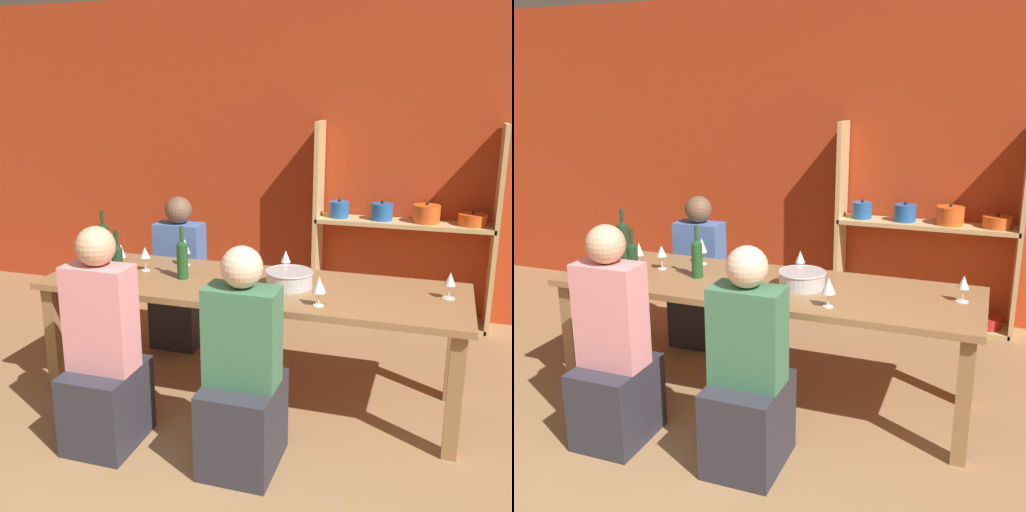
{
  "view_description": "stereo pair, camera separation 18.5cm",
  "coord_description": "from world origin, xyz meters",
  "views": [
    {
      "loc": [
        1.03,
        -1.35,
        1.91
      ],
      "look_at": [
        -0.06,
        2.09,
        0.91
      ],
      "focal_mm": 42.0,
      "sensor_mm": 36.0,
      "label": 1
    },
    {
      "loc": [
        1.2,
        -1.29,
        1.91
      ],
      "look_at": [
        -0.06,
        2.09,
        0.91
      ],
      "focal_mm": 42.0,
      "sensor_mm": 36.0,
      "label": 2
    }
  ],
  "objects": [
    {
      "name": "wine_glass_empty_a",
      "position": [
        -0.62,
        2.25,
        0.89
      ],
      "size": [
        0.07,
        0.07,
        0.18
      ],
      "color": "white",
      "rests_on": "dining_table"
    },
    {
      "name": "shelf_unit",
      "position": [
        0.74,
        3.63,
        0.63
      ],
      "size": [
        1.47,
        0.3,
        1.67
      ],
      "color": "tan",
      "rests_on": "ground_plane"
    },
    {
      "name": "person_far_a",
      "position": [
        -0.85,
        2.67,
        0.43
      ],
      "size": [
        0.36,
        0.45,
        1.15
      ],
      "rotation": [
        0.0,
        0.0,
        3.14
      ],
      "color": "#2D2D38",
      "rests_on": "ground_plane"
    },
    {
      "name": "wine_glass_red_b",
      "position": [
        -0.82,
        2.05,
        0.88
      ],
      "size": [
        0.07,
        0.07,
        0.16
      ],
      "color": "white",
      "rests_on": "dining_table"
    },
    {
      "name": "wine_bottle_green",
      "position": [
        -1.21,
        2.19,
        0.9
      ],
      "size": [
        0.08,
        0.08,
        0.35
      ],
      "color": "#19381E",
      "rests_on": "dining_table"
    },
    {
      "name": "person_near_a",
      "position": [
        -0.66,
        1.24,
        0.47
      ],
      "size": [
        0.36,
        0.45,
        1.24
      ],
      "color": "#2D2D38",
      "rests_on": "ground_plane"
    },
    {
      "name": "mixing_bowl",
      "position": [
        0.17,
        2.01,
        0.82
      ],
      "size": [
        0.29,
        0.29,
        0.1
      ],
      "color": "#B7BABC",
      "rests_on": "dining_table"
    },
    {
      "name": "dining_table",
      "position": [
        -0.06,
        1.99,
        0.67
      ],
      "size": [
        2.62,
        0.82,
        0.76
      ],
      "color": "olive",
      "rests_on": "ground_plane"
    },
    {
      "name": "wine_glass_red_a",
      "position": [
        -1.02,
        2.09,
        0.86
      ],
      "size": [
        0.07,
        0.07,
        0.16
      ],
      "color": "white",
      "rests_on": "dining_table"
    },
    {
      "name": "person_near_b",
      "position": [
        0.12,
        1.28,
        0.44
      ],
      "size": [
        0.37,
        0.46,
        1.19
      ],
      "color": "#2D2D38",
      "rests_on": "ground_plane"
    },
    {
      "name": "wine_bottle_amber",
      "position": [
        -0.51,
        1.96,
        0.9
      ],
      "size": [
        0.07,
        0.07,
        0.34
      ],
      "color": "#1E4C23",
      "rests_on": "dining_table"
    },
    {
      "name": "wall_back_red",
      "position": [
        0.0,
        3.83,
        1.35
      ],
      "size": [
        8.8,
        0.06,
        2.7
      ],
      "color": "#B23819",
      "rests_on": "ground_plane"
    },
    {
      "name": "wine_glass_red_c",
      "position": [
        0.1,
        2.21,
        0.88
      ],
      "size": [
        0.06,
        0.06,
        0.17
      ],
      "color": "white",
      "rests_on": "dining_table"
    },
    {
      "name": "wine_glass_empty_b",
      "position": [
        1.1,
        2.07,
        0.87
      ],
      "size": [
        0.07,
        0.07,
        0.16
      ],
      "color": "white",
      "rests_on": "dining_table"
    },
    {
      "name": "wine_bottle_dark",
      "position": [
        -0.86,
        1.77,
        0.89
      ],
      "size": [
        0.07,
        0.07,
        0.33
      ],
      "color": "#19381E",
      "rests_on": "dining_table"
    },
    {
      "name": "wine_glass_white_a",
      "position": [
        0.41,
        1.73,
        0.88
      ],
      "size": [
        0.08,
        0.08,
        0.17
      ],
      "color": "white",
      "rests_on": "dining_table"
    }
  ]
}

